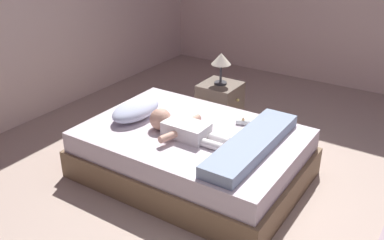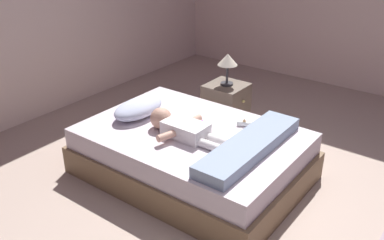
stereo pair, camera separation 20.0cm
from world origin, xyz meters
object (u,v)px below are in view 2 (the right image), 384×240
(lamp, at_px, (228,61))
(nightstand, at_px, (226,106))
(baby, at_px, (179,127))
(toothbrush, at_px, (195,120))
(bed, at_px, (192,154))
(pillow, at_px, (138,108))
(baby_bottle, at_px, (244,123))

(lamp, bearing_deg, nightstand, -90.00)
(baby, distance_m, toothbrush, 0.28)
(baby, bearing_deg, lamp, 12.58)
(toothbrush, bearing_deg, bed, -149.51)
(bed, relative_size, pillow, 3.49)
(bed, distance_m, lamp, 1.11)
(bed, relative_size, baby, 2.58)
(lamp, bearing_deg, baby, -167.42)
(pillow, bearing_deg, baby, -96.93)
(pillow, relative_size, toothbrush, 3.94)
(toothbrush, height_order, baby_bottle, baby_bottle)
(baby, height_order, baby_bottle, baby)
(toothbrush, distance_m, nightstand, 0.83)
(pillow, bearing_deg, nightstand, -14.84)
(bed, height_order, baby, baby)
(baby, distance_m, nightstand, 1.11)
(toothbrush, relative_size, baby_bottle, 1.04)
(lamp, xyz_separation_m, baby_bottle, (-0.62, -0.57, -0.26))
(toothbrush, relative_size, lamp, 0.41)
(nightstand, height_order, baby_bottle, baby_bottle)
(baby, bearing_deg, baby_bottle, -37.50)
(baby, height_order, toothbrush, baby)
(baby, relative_size, nightstand, 1.51)
(bed, distance_m, nightstand, 0.99)
(pillow, relative_size, lamp, 1.60)
(bed, bearing_deg, pillow, 94.55)
(nightstand, bearing_deg, bed, -163.53)
(toothbrush, distance_m, lamp, 0.85)
(toothbrush, xyz_separation_m, nightstand, (0.78, 0.18, -0.19))
(pillow, distance_m, baby_bottle, 0.91)
(nightstand, distance_m, baby_bottle, 0.87)
(bed, xyz_separation_m, baby, (-0.10, 0.05, 0.28))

